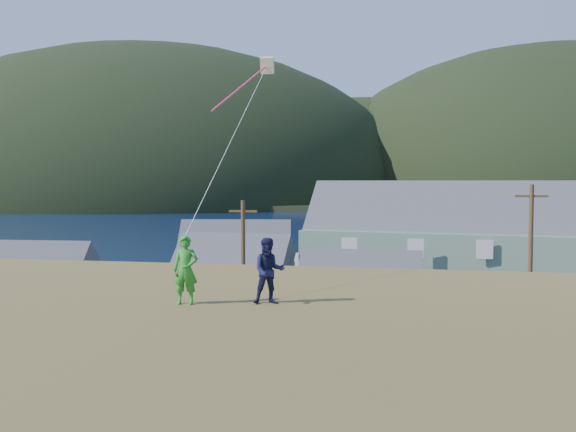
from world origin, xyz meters
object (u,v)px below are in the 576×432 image
(lodge, at_px, (517,247))
(kite_flyer_green, at_px, (186,270))
(shed_teal, at_px, (27,286))
(shed_white, at_px, (359,295))
(kite_flyer_navy, at_px, (269,271))
(shed_palegreen_far, at_px, (235,253))
(shed_palegreen_near, at_px, (232,273))
(wharf, at_px, (304,263))

(lodge, bearing_deg, kite_flyer_green, -99.32)
(lodge, distance_m, shed_teal, 37.40)
(shed_white, xyz_separation_m, kite_flyer_navy, (0.22, -28.14, 5.45))
(shed_palegreen_far, bearing_deg, lodge, -24.99)
(shed_palegreen_far, xyz_separation_m, kite_flyer_navy, (14.04, -47.25, 5.11))
(kite_flyer_navy, bearing_deg, shed_palegreen_near, 89.60)
(shed_white, height_order, shed_palegreen_far, shed_palegreen_far)
(shed_palegreen_near, relative_size, shed_white, 1.21)
(lodge, height_order, shed_palegreen_far, lodge)
(wharf, xyz_separation_m, lodge, (20.50, -18.88, 4.18))
(shed_teal, distance_m, shed_palegreen_far, 22.63)
(shed_teal, relative_size, shed_palegreen_near, 0.91)
(shed_teal, xyz_separation_m, kite_flyer_navy, (23.44, -26.66, 5.36))
(shed_palegreen_far, bearing_deg, kite_flyer_navy, -82.66)
(lodge, distance_m, shed_white, 16.79)
(shed_white, relative_size, shed_palegreen_far, 0.69)
(wharf, height_order, shed_white, shed_white)
(shed_palegreen_near, bearing_deg, shed_palegreen_far, 109.51)
(lodge, bearing_deg, wharf, 146.14)
(kite_flyer_navy, bearing_deg, shed_palegreen_far, 88.87)
(shed_teal, height_order, shed_white, shed_teal)
(lodge, relative_size, shed_palegreen_far, 2.98)
(kite_flyer_navy, bearing_deg, shed_teal, 113.64)
(shed_palegreen_near, bearing_deg, kite_flyer_green, -70.30)
(wharf, relative_size, lodge, 0.74)
(shed_palegreen_near, xyz_separation_m, shed_palegreen_far, (-2.93, 11.52, 0.24))
(wharf, relative_size, kite_flyer_navy, 17.63)
(shed_palegreen_near, relative_size, kite_flyer_green, 6.51)
(shed_white, height_order, kite_flyer_navy, kite_flyer_navy)
(kite_flyer_green, relative_size, kite_flyer_navy, 1.04)
(wharf, bearing_deg, shed_teal, -113.98)
(shed_palegreen_near, height_order, shed_white, shed_palegreen_near)
(shed_palegreen_far, xyz_separation_m, kite_flyer_green, (12.24, -47.65, 5.14))
(shed_teal, bearing_deg, shed_palegreen_far, 62.08)
(wharf, bearing_deg, shed_white, -73.94)
(shed_palegreen_far, bearing_deg, shed_palegreen_near, -84.95)
(shed_teal, xyz_separation_m, shed_palegreen_far, (9.39, 20.59, 0.25))
(lodge, relative_size, kite_flyer_navy, 23.94)
(lodge, height_order, shed_palegreen_near, lodge)
(kite_flyer_navy, bearing_deg, shed_white, 72.76)
(wharf, distance_m, lodge, 28.18)
(lodge, relative_size, shed_palegreen_near, 3.55)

